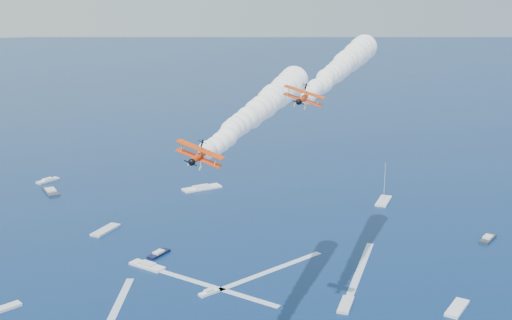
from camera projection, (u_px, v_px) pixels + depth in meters
name	position (u px, v px, depth m)	size (l,w,h in m)	color
biplane_lead	(304.00, 98.00, 115.85)	(6.70, 7.51, 4.52)	#EB3C04
biplane_trail	(200.00, 156.00, 97.88)	(6.68, 7.50, 4.52)	#F13C05
smoke_trail_lead	(340.00, 68.00, 140.40)	(38.92, 43.51, 10.54)	white
smoke_trail_trail	(259.00, 110.00, 122.68)	(37.85, 44.42, 10.54)	white
spectator_boats	(143.00, 244.00, 199.69)	(211.36, 170.05, 0.70)	white
boat_wakes	(246.00, 284.00, 173.61)	(89.28, 37.86, 0.04)	white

